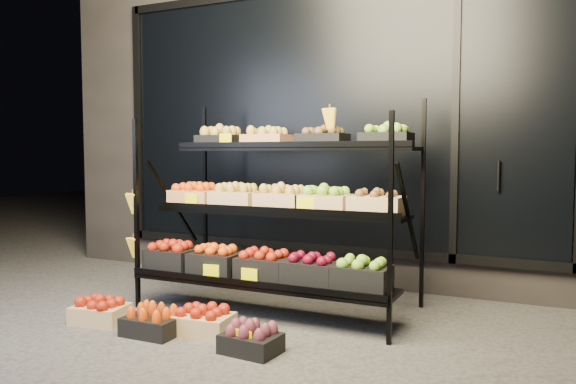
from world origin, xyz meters
The scene contains 8 objects.
ground centered at (0.00, 0.00, 0.00)m, with size 24.00×24.00×0.00m, color #514F4C.
building centered at (0.00, 2.59, 1.75)m, with size 6.00×2.08×3.50m.
display_rack centered at (-0.01, 0.60, 0.79)m, with size 2.18×1.02×1.70m.
tag_floor_b centered at (0.27, -0.40, 0.06)m, with size 0.13×0.01×0.12m, color #FFFC00.
floor_crate_left centered at (-1.00, -0.26, 0.09)m, with size 0.41×0.33×0.19m.
floor_crate_midleft centered at (-0.48, -0.32, 0.09)m, with size 0.37×0.28×0.19m.
floor_crate_midright centered at (-0.18, -0.14, 0.09)m, with size 0.41×0.32×0.20m.
floor_crate_right centered at (0.29, -0.33, 0.09)m, with size 0.37×0.28×0.18m.
Camera 1 is at (1.95, -3.30, 1.23)m, focal length 35.00 mm.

